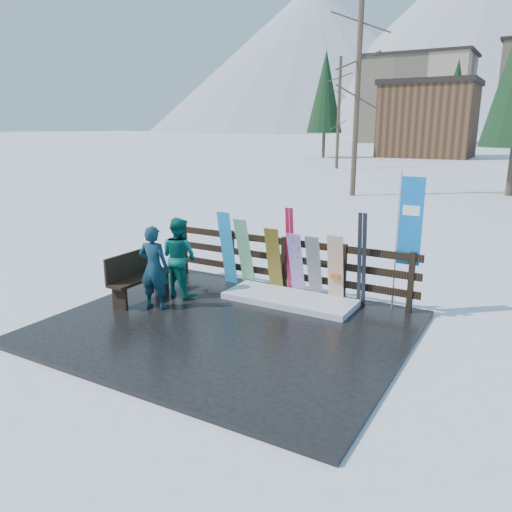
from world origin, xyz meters
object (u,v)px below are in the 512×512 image
Objects in this scene: snowboard_2 at (274,260)px; rental_flag at (407,226)px; person_front at (154,268)px; snowboard_0 at (227,248)px; snowboard_3 at (296,265)px; person_back at (179,257)px; snowboard_5 at (335,270)px; bench at (138,274)px; snowboard_1 at (245,253)px; snowboard_4 at (314,268)px.

rental_flag is at bearing 6.00° from snowboard_2.
rental_flag reaches higher than person_front.
snowboard_3 is at bearing -0.00° from snowboard_0.
person_front is 0.98× the size of person_back.
person_front reaches higher than snowboard_2.
bench is at bearing -153.97° from snowboard_5.
snowboard_3 is at bearing -0.00° from snowboard_2.
rental_flag reaches higher than snowboard_3.
snowboard_1 is 0.60× the size of rental_flag.
person_front is (-4.09, -2.21, -0.81)m from rental_flag.
snowboard_5 is (0.83, 0.00, 0.02)m from snowboard_3.
snowboard_1 is 1.60m from snowboard_4.
person_back reaches higher than snowboard_5.
snowboard_5 reaches higher than snowboard_4.
snowboard_0 is (1.01, 1.70, 0.30)m from bench.
snowboard_0 reaches higher than bench.
snowboard_5 is at bearing -159.66° from person_front.
snowboard_4 is 0.45m from snowboard_5.
snowboard_0 is at bearing -114.82° from person_front.
person_back reaches higher than snowboard_2.
snowboard_0 is 1.20m from person_back.
snowboard_1 is at bearing 180.00° from snowboard_4.
person_front reaches higher than snowboard_3.
person_back is at bearing -110.89° from snowboard_0.
snowboard_0 is at bearing 180.00° from snowboard_2.
rental_flag is at bearing 4.72° from snowboard_1.
person_back is (0.58, 0.58, 0.29)m from bench.
snowboard_2 reaches higher than snowboard_3.
snowboard_5 is (0.44, 0.00, 0.03)m from snowboard_4.
bench is at bearing -34.06° from person_front.
snowboard_2 is 1.34m from snowboard_5.
snowboard_2 is at bearing 38.40° from bench.
person_back is (-2.46, -1.12, 0.15)m from snowboard_4.
person_back reaches higher than snowboard_1.
snowboard_2 reaches higher than snowboard_5.
person_back is (-0.05, 0.81, 0.01)m from person_front.
rental_flag is at bearing -165.42° from person_front.
bench is 1.11× the size of snowboard_4.
snowboard_4 reaches higher than bench.
bench is 1.09× the size of snowboard_3.
person_back is (-1.57, -1.12, 0.12)m from snowboard_2.
snowboard_3 is 0.83m from snowboard_5.
snowboard_0 is 1.97m from person_front.
snowboard_5 is (2.04, 0.00, -0.07)m from snowboard_1.
bench is 3.49m from snowboard_4.
snowboard_5 is (3.49, 1.70, 0.17)m from bench.
snowboard_1 is at bearing -175.28° from rental_flag.
snowboard_5 is at bearing -152.21° from person_back.
person_front is at bearing -128.12° from snowboard_2.
person_back is at bearing 45.13° from bench.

